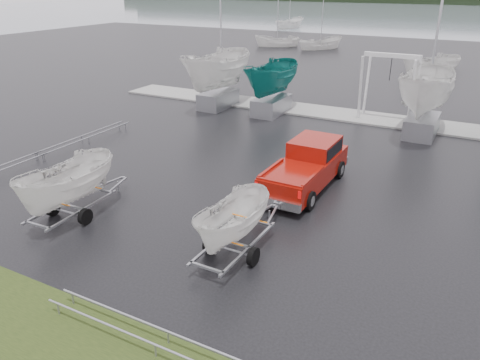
% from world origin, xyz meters
% --- Properties ---
extents(ground_plane, '(120.00, 120.00, 0.00)m').
position_xyz_m(ground_plane, '(0.00, 0.00, 0.00)').
color(ground_plane, black).
rests_on(ground_plane, ground).
extents(lake, '(300.00, 300.00, 0.00)m').
position_xyz_m(lake, '(0.00, 100.00, -0.01)').
color(lake, gray).
rests_on(lake, ground).
extents(dock, '(30.00, 3.00, 0.12)m').
position_xyz_m(dock, '(0.00, 13.00, 0.05)').
color(dock, '#989892').
rests_on(dock, ground).
extents(pickup_truck, '(2.18, 5.72, 1.89)m').
position_xyz_m(pickup_truck, '(3.61, 1.31, 0.99)').
color(pickup_truck, maroon).
rests_on(pickup_truck, ground).
extents(trailer_hitched, '(1.79, 3.62, 4.31)m').
position_xyz_m(trailer_hitched, '(3.50, -5.03, 2.35)').
color(trailer_hitched, '#909398').
rests_on(trailer_hitched, ground).
extents(trailer_parked, '(1.80, 3.65, 5.01)m').
position_xyz_m(trailer_parked, '(-3.04, -5.58, 2.72)').
color(trailer_parked, '#909398').
rests_on(trailer_parked, ground).
extents(boat_hoist, '(3.30, 2.18, 4.12)m').
position_xyz_m(boat_hoist, '(4.35, 13.00, 2.67)').
color(boat_hoist, silver).
rests_on(boat_hoist, ground).
extents(keelboat_0, '(2.76, 3.20, 10.94)m').
position_xyz_m(keelboat_0, '(-6.55, 11.00, 4.39)').
color(keelboat_0, '#909398').
rests_on(keelboat_0, ground).
extents(keelboat_1, '(2.30, 3.20, 7.21)m').
position_xyz_m(keelboat_1, '(-2.61, 11.20, 3.63)').
color(keelboat_1, '#909398').
rests_on(keelboat_1, ground).
extents(keelboat_2, '(2.75, 3.20, 10.93)m').
position_xyz_m(keelboat_2, '(6.80, 11.00, 4.38)').
color(keelboat_2, '#909398').
rests_on(keelboat_2, ground).
extents(mast_rack_0, '(0.56, 6.50, 0.06)m').
position_xyz_m(mast_rack_0, '(-9.00, 1.00, 0.35)').
color(mast_rack_0, '#909398').
rests_on(mast_rack_0, ground).
extents(mast_rack_2, '(7.00, 0.56, 0.06)m').
position_xyz_m(mast_rack_2, '(4.00, -9.50, 0.35)').
color(mast_rack_2, '#909398').
rests_on(mast_rack_2, ground).
extents(moored_boat_0, '(2.99, 2.96, 10.93)m').
position_xyz_m(moored_boat_0, '(-15.77, 41.68, 0.01)').
color(moored_boat_0, silver).
rests_on(moored_boat_0, ground).
extents(moored_boat_1, '(3.28, 3.28, 11.06)m').
position_xyz_m(moored_boat_1, '(-9.95, 42.09, 0.01)').
color(moored_boat_1, silver).
rests_on(moored_boat_1, ground).
extents(moored_boat_2, '(3.71, 3.73, 11.49)m').
position_xyz_m(moored_boat_2, '(4.56, 31.66, 0.00)').
color(moored_boat_2, silver).
rests_on(moored_boat_2, ground).
extents(moored_boat_4, '(3.35, 3.40, 11.65)m').
position_xyz_m(moored_boat_4, '(-23.98, 65.57, 0.00)').
color(moored_boat_4, silver).
rests_on(moored_boat_4, ground).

